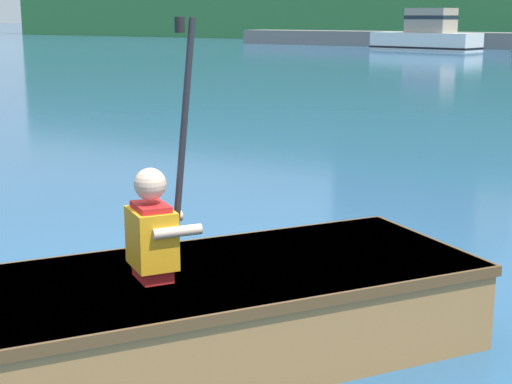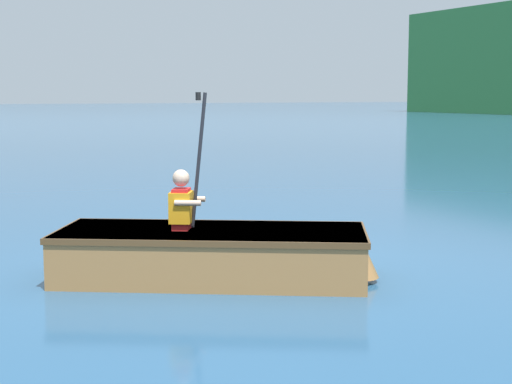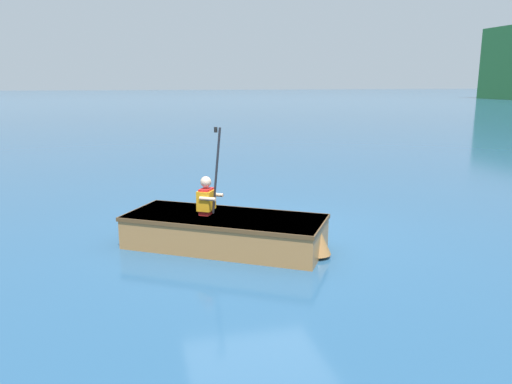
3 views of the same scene
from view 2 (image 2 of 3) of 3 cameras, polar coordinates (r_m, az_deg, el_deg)
The scene contains 3 objects.
ground_plane at distance 8.65m, azimuth -0.57°, elevation -5.22°, with size 300.00×300.00×0.00m, color #28567F.
rowboat_foreground at distance 7.87m, azimuth -2.86°, elevation -4.35°, with size 2.67×3.26×0.51m.
person_paddler at distance 7.84m, azimuth -5.37°, elevation -0.71°, with size 0.45×0.45×1.36m.
Camera 2 is at (7.53, -3.83, 1.85)m, focal length 55.00 mm.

